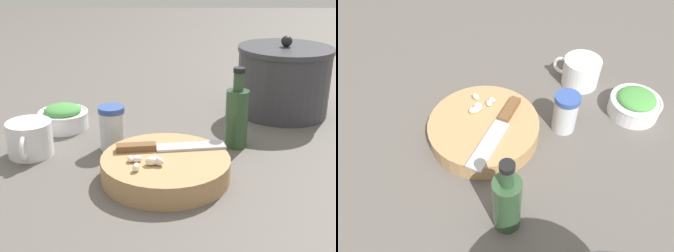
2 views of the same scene
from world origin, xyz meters
The scene contains 8 objects.
ground_plane centered at (0.00, 0.00, 0.00)m, with size 5.00×5.00×0.00m, color #56514C.
cutting_board centered at (0.02, -0.11, 0.02)m, with size 0.24×0.24×0.04m.
chef_knife centered at (0.02, -0.07, 0.05)m, with size 0.21×0.06×0.01m.
garlic_cloves centered at (-0.01, -0.14, 0.05)m, with size 0.07×0.06×0.02m.
herb_bowl centered at (-0.23, 0.15, 0.03)m, with size 0.12×0.12×0.06m.
spice_jar centered at (-0.10, 0.03, 0.05)m, with size 0.06×0.06×0.10m.
coffee_mug centered at (-0.27, 0.00, 0.04)m, with size 0.09×0.12×0.07m.
oil_bottle centered at (0.17, 0.05, 0.07)m, with size 0.05×0.05×0.18m.
Camera 2 is at (0.40, 0.20, 0.56)m, focal length 35.00 mm.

